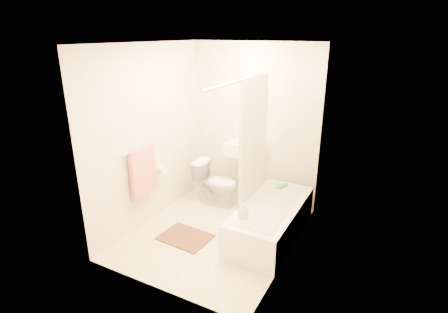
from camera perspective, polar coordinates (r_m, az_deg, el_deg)
The scene contains 17 objects.
floor at distance 4.74m, azimuth -1.45°, elevation -12.39°, with size 2.40×2.40×0.00m, color beige.
ceiling at distance 4.02m, azimuth -1.75°, elevation 18.04°, with size 2.40×2.40×0.00m, color white.
wall_back at distance 5.26m, azimuth 4.86°, elevation 5.13°, with size 2.00×0.02×2.40m, color beige.
wall_left at distance 4.78m, azimuth -12.12°, elevation 3.25°, with size 0.02×2.40×2.40m, color beige.
wall_right at distance 3.86m, azimuth 11.47°, elevation -0.64°, with size 0.02×2.40×2.40m, color beige.
mirror at distance 5.18m, azimuth 4.86°, elevation 8.30°, with size 0.40×0.03×0.55m, color white.
curtain_rod at distance 4.00m, azimuth 2.86°, elevation 12.27°, with size 0.03×0.03×1.70m, color silver.
shower_curtain at distance 4.52m, azimuth 4.85°, elevation 2.97°, with size 0.04×0.80×1.55m, color silver.
towel_bar at distance 4.60m, azimuth -13.61°, elevation 1.20°, with size 0.02×0.02×0.60m, color silver.
towel at distance 4.69m, azimuth -13.02°, elevation -2.56°, with size 0.06×0.45×0.66m, color #CC7266.
toilet_paper at distance 4.98m, azimuth -10.22°, elevation -2.02°, with size 0.12×0.12×0.11m, color white.
toilet at distance 5.34m, azimuth -1.26°, elevation -4.41°, with size 0.38×0.68×0.67m, color white.
sink at distance 5.37m, azimuth 3.62°, elevation -2.12°, with size 0.54×0.43×1.05m, color white, non-canonical shape.
bathtub at distance 4.63m, azimuth 7.66°, elevation -10.27°, with size 0.68×1.55×0.44m, color white, non-canonical shape.
bath_mat at distance 4.66m, azimuth -6.33°, elevation -12.94°, with size 0.63×0.47×0.02m, color #482417.
soap_bottle at distance 4.14m, azimuth 3.14°, elevation -8.84°, with size 0.09×0.09×0.20m, color white.
scrub_brush at distance 5.02m, azimuth 9.45°, elevation -4.83°, with size 0.06×0.20×0.04m, color #36B96B.
Camera 1 is at (1.98, -3.50, 2.51)m, focal length 28.00 mm.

